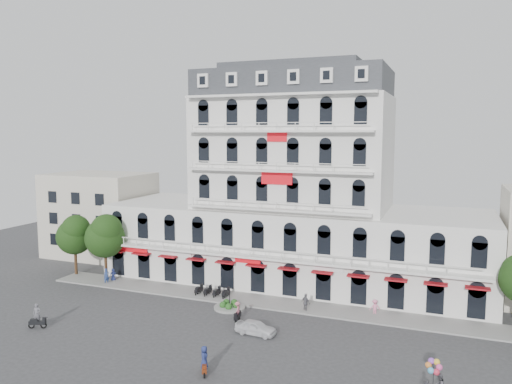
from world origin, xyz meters
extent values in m
plane|color=#38383A|center=(0.00, 0.00, 0.00)|extent=(120.00, 120.00, 0.00)
cube|color=gray|center=(0.00, 9.00, 0.08)|extent=(53.00, 4.00, 0.16)
cube|color=silver|center=(0.00, 18.00, 4.50)|extent=(45.00, 14.00, 9.00)
cube|color=silver|center=(0.00, 18.00, 15.50)|extent=(22.00, 12.00, 13.00)
cube|color=#2D3035|center=(0.00, 18.00, 23.50)|extent=(21.56, 11.76, 3.00)
cube|color=#2D3035|center=(0.00, 18.00, 25.40)|extent=(15.84, 8.64, 0.80)
cube|color=#A2141C|center=(0.00, 10.50, 3.50)|extent=(40.50, 1.00, 0.15)
cube|color=red|center=(0.00, 11.88, 13.00)|extent=(3.50, 0.10, 1.40)
cube|color=beige|center=(-30.00, 20.00, 6.00)|extent=(14.00, 10.00, 12.00)
cylinder|color=gray|center=(-3.00, 6.00, 0.12)|extent=(3.20, 3.20, 0.24)
cylinder|color=black|center=(-3.00, 6.00, 0.90)|extent=(0.08, 0.08, 1.40)
sphere|color=#21531B|center=(-2.30, 6.00, 0.45)|extent=(0.70, 0.70, 0.70)
sphere|color=#21531B|center=(-2.78, 6.66, 0.45)|extent=(0.70, 0.70, 0.70)
sphere|color=#21531B|center=(-3.56, 6.42, 0.45)|extent=(0.70, 0.70, 0.70)
sphere|color=#21531B|center=(-3.57, 5.60, 0.45)|extent=(0.70, 0.70, 0.70)
sphere|color=#21531B|center=(-2.80, 5.33, 0.45)|extent=(0.70, 0.70, 0.70)
cylinder|color=#382314|center=(-26.00, 10.00, 1.76)|extent=(0.36, 0.36, 3.52)
sphere|color=#143310|center=(-26.00, 10.00, 4.96)|extent=(4.48, 4.48, 4.48)
sphere|color=#143310|center=(-25.50, 9.70, 6.00)|extent=(3.52, 3.52, 3.52)
sphere|color=#143310|center=(-26.40, 10.30, 5.60)|extent=(3.20, 3.20, 3.20)
cylinder|color=#382314|center=(-21.00, 9.50, 1.87)|extent=(0.36, 0.36, 3.74)
sphere|color=#143310|center=(-21.00, 9.50, 5.27)|extent=(4.76, 4.76, 4.76)
sphere|color=#143310|center=(-20.50, 9.20, 6.38)|extent=(3.74, 3.74, 3.74)
sphere|color=#143310|center=(-21.40, 9.80, 5.95)|extent=(3.40, 3.40, 3.40)
imported|color=silver|center=(1.86, 0.85, 0.64)|extent=(3.83, 1.76, 1.27)
cube|color=black|center=(-17.30, -5.12, 0.55)|extent=(1.52, 0.91, 0.35)
torus|color=black|center=(-16.79, -4.91, 0.28)|extent=(0.60, 0.35, 0.60)
torus|color=black|center=(-17.81, -5.34, 0.28)|extent=(0.60, 0.35, 0.60)
imported|color=slate|center=(-17.30, -5.12, 1.39)|extent=(0.81, 0.68, 1.88)
cube|color=maroon|center=(1.00, -7.43, 0.55)|extent=(0.98, 1.50, 0.35)
torus|color=black|center=(0.76, -6.94, 0.28)|extent=(0.37, 0.59, 0.60)
torus|color=black|center=(1.25, -7.92, 0.28)|extent=(0.37, 0.59, 0.60)
imported|color=navy|center=(1.00, -7.43, 1.32)|extent=(0.87, 1.00, 1.73)
cube|color=black|center=(-0.84, 3.03, 0.55)|extent=(0.54, 1.53, 0.35)
torus|color=black|center=(-0.76, 2.49, 0.28)|extent=(0.20, 0.61, 0.60)
torus|color=black|center=(-0.91, 3.58, 0.28)|extent=(0.20, 0.61, 0.60)
imported|color=#BD6477|center=(-0.84, 3.03, 1.20)|extent=(0.68, 1.03, 1.50)
imported|color=navy|center=(-20.00, 9.50, 0.79)|extent=(0.92, 0.84, 1.58)
imported|color=slate|center=(4.48, 7.94, 0.93)|extent=(1.18, 0.93, 1.87)
imported|color=pink|center=(11.06, 9.50, 0.80)|extent=(1.18, 0.96, 1.59)
imported|color=navy|center=(-20.00, 8.29, 0.95)|extent=(0.72, 0.83, 1.91)
cylinder|color=black|center=(16.90, -4.28, 1.00)|extent=(0.04, 0.04, 2.00)
sphere|color=#E54C99|center=(17.25, -4.28, 2.00)|extent=(0.44, 0.44, 0.44)
sphere|color=yellow|center=(17.07, -3.98, 2.21)|extent=(0.44, 0.44, 0.44)
sphere|color=#994CD8|center=(16.72, -3.98, 2.23)|extent=(0.44, 0.44, 0.44)
sphere|color=orange|center=(16.55, -4.29, 2.04)|extent=(0.44, 0.44, 0.44)
sphere|color=#4CB2E5|center=(16.73, -4.59, 1.81)|extent=(0.44, 0.44, 0.44)
sphere|color=#D8334C|center=(17.08, -4.58, 1.76)|extent=(0.44, 0.44, 0.44)
camera|label=1|loc=(17.31, -38.81, 17.79)|focal=35.00mm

